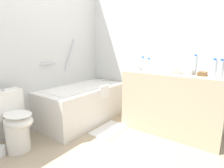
# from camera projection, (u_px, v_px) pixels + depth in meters

# --- Properties ---
(ground_plane) EXTENTS (4.13, 4.13, 0.00)m
(ground_plane) POSITION_uv_depth(u_px,v_px,m) (90.00, 164.00, 1.88)
(ground_plane) COLOR tan
(wall_back_tiled) EXTENTS (3.53, 0.10, 2.42)m
(wall_back_tiled) POSITION_uv_depth(u_px,v_px,m) (17.00, 48.00, 2.37)
(wall_back_tiled) COLOR silver
(wall_back_tiled) RESTS_ON ground_plane
(wall_right_mirror) EXTENTS (0.10, 2.90, 2.42)m
(wall_right_mirror) POSITION_uv_depth(u_px,v_px,m) (154.00, 48.00, 2.90)
(wall_right_mirror) COLOR silver
(wall_right_mirror) RESTS_ON ground_plane
(bathtub) EXTENTS (1.45, 0.74, 1.37)m
(bathtub) POSITION_uv_depth(u_px,v_px,m) (84.00, 102.00, 2.95)
(bathtub) COLOR silver
(bathtub) RESTS_ON ground_plane
(toilet) EXTENTS (0.38, 0.55, 0.74)m
(toilet) POSITION_uv_depth(u_px,v_px,m) (14.00, 121.00, 2.08)
(toilet) COLOR white
(toilet) RESTS_ON ground_plane
(vanity_counter) EXTENTS (0.57, 1.35, 0.87)m
(vanity_counter) POSITION_uv_depth(u_px,v_px,m) (171.00, 103.00, 2.54)
(vanity_counter) COLOR tan
(vanity_counter) RESTS_ON ground_plane
(sink_basin) EXTENTS (0.35, 0.35, 0.07)m
(sink_basin) POSITION_uv_depth(u_px,v_px,m) (168.00, 70.00, 2.46)
(sink_basin) COLOR white
(sink_basin) RESTS_ON vanity_counter
(sink_faucet) EXTENTS (0.11, 0.15, 0.08)m
(sink_faucet) POSITION_uv_depth(u_px,v_px,m) (173.00, 69.00, 2.63)
(sink_faucet) COLOR #A3A3A8
(sink_faucet) RESTS_ON vanity_counter
(water_bottle_0) EXTENTS (0.07, 0.07, 0.21)m
(water_bottle_0) POSITION_uv_depth(u_px,v_px,m) (143.00, 64.00, 2.76)
(water_bottle_0) COLOR silver
(water_bottle_0) RESTS_ON vanity_counter
(water_bottle_1) EXTENTS (0.06, 0.06, 0.22)m
(water_bottle_1) POSITION_uv_depth(u_px,v_px,m) (221.00, 69.00, 2.08)
(water_bottle_1) COLOR silver
(water_bottle_1) RESTS_ON vanity_counter
(water_bottle_2) EXTENTS (0.07, 0.07, 0.22)m
(water_bottle_2) POSITION_uv_depth(u_px,v_px,m) (214.00, 68.00, 2.19)
(water_bottle_2) COLOR silver
(water_bottle_2) RESTS_ON vanity_counter
(water_bottle_3) EXTENTS (0.06, 0.06, 0.20)m
(water_bottle_3) POSITION_uv_depth(u_px,v_px,m) (149.00, 65.00, 2.67)
(water_bottle_3) COLOR silver
(water_bottle_3) RESTS_ON vanity_counter
(water_bottle_4) EXTENTS (0.06, 0.06, 0.26)m
(water_bottle_4) POSITION_uv_depth(u_px,v_px,m) (195.00, 65.00, 2.31)
(water_bottle_4) COLOR silver
(water_bottle_4) RESTS_ON vanity_counter
(drinking_glass_0) EXTENTS (0.07, 0.07, 0.10)m
(drinking_glass_0) POSITION_uv_depth(u_px,v_px,m) (137.00, 67.00, 2.74)
(drinking_glass_0) COLOR white
(drinking_glass_0) RESTS_ON vanity_counter
(drinking_glass_1) EXTENTS (0.08, 0.08, 0.08)m
(drinking_glass_1) POSITION_uv_depth(u_px,v_px,m) (190.00, 71.00, 2.29)
(drinking_glass_1) COLOR white
(drinking_glass_1) RESTS_ON vanity_counter
(amenity_basket) EXTENTS (0.14, 0.10, 0.05)m
(amenity_basket) POSITION_uv_depth(u_px,v_px,m) (202.00, 74.00, 2.21)
(amenity_basket) COLOR brown
(amenity_basket) RESTS_ON vanity_counter
(soap_dish) EXTENTS (0.09, 0.06, 0.02)m
(soap_dish) POSITION_uv_depth(u_px,v_px,m) (186.00, 73.00, 2.41)
(soap_dish) COLOR white
(soap_dish) RESTS_ON vanity_counter
(bath_mat) EXTENTS (0.57, 0.36, 0.01)m
(bath_mat) POSITION_uv_depth(u_px,v_px,m) (109.00, 130.00, 2.64)
(bath_mat) COLOR white
(bath_mat) RESTS_ON ground_plane
(toilet_paper_roll) EXTENTS (0.11, 0.11, 0.11)m
(toilet_paper_roll) POSITION_uv_depth(u_px,v_px,m) (0.00, 151.00, 2.01)
(toilet_paper_roll) COLOR white
(toilet_paper_roll) RESTS_ON ground_plane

